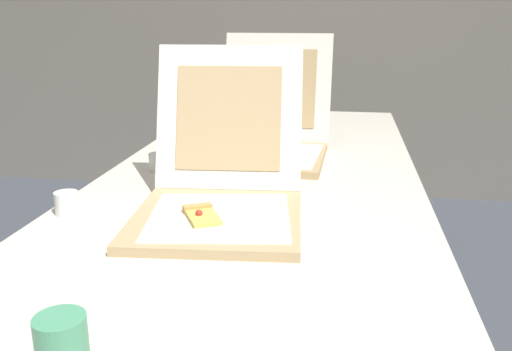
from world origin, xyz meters
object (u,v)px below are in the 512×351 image
Objects in this scene: cup_white_far at (208,136)px; cup_white_near_left at (67,203)px; napkin_pile at (278,320)px; pizza_box_middle at (268,140)px; table at (259,192)px; cup_printed_front at (62,348)px; cup_white_mid at (158,162)px; pizza_box_front at (219,194)px.

cup_white_near_left is at bearing -101.34° from cup_white_far.
pizza_box_middle is at bearing 98.88° from napkin_pile.
cup_white_far is 1.00× the size of cup_white_near_left.
table is 41.66× the size of cup_white_near_left.
table is 41.66× the size of cup_white_far.
cup_printed_front reaches higher than napkin_pile.
cup_white_mid is at bearing 76.58° from cup_white_near_left.
pizza_box_front is at bearing -73.99° from cup_white_far.
pizza_box_front is at bearing -52.15° from cup_white_mid.
cup_white_mid is (-0.32, 0.02, 0.07)m from table.
pizza_box_front reaches higher than table.
pizza_box_front is at bearing 7.09° from cup_white_near_left.
cup_printed_front is (-0.11, -1.21, -0.01)m from pizza_box_middle.
cup_white_near_left is 0.33× the size of napkin_pile.
cup_white_mid is (-0.06, -0.39, 0.00)m from cup_white_far.
pizza_box_middle is at bearing 85.02° from cup_printed_front.
cup_white_mid is at bearing -141.94° from pizza_box_middle.
cup_white_mid is at bearing 175.69° from table.
cup_printed_front is (0.20, -0.98, 0.02)m from cup_white_mid.
napkin_pile is at bearing -59.60° from cup_white_mid.
cup_white_far is 0.33× the size of napkin_pile.
cup_white_near_left is at bearing 117.14° from cup_printed_front.
cup_white_near_left is (-0.37, -0.05, -0.03)m from pizza_box_front.
cup_printed_front is (0.14, -1.37, 0.02)m from cup_white_far.
cup_white_far is 1.00× the size of cup_white_mid.
cup_printed_front is at bearing -78.27° from cup_white_mid.
cup_white_far is 0.39m from cup_white_mid.
napkin_pile is (0.27, 0.18, -0.04)m from cup_printed_front.
pizza_box_front is 0.45m from cup_white_mid.
cup_printed_front is 0.52× the size of napkin_pile.
cup_printed_front is 0.33m from napkin_pile.
cup_white_near_left is (-0.16, -0.79, 0.00)m from cup_white_far.
cup_white_far is 1.26m from napkin_pile.
cup_white_near_left is at bearing -137.82° from table.
cup_white_mid is 0.33× the size of napkin_pile.
cup_white_far is at bearing 122.00° from table.
pizza_box_middle is 1.22m from cup_printed_front.
cup_white_mid is 1.01m from cup_printed_front.
pizza_box_front is at bearing -97.66° from table.
cup_printed_front reaches higher than cup_white_far.
pizza_box_middle is 5.30× the size of cup_printed_front.
cup_white_near_left is 0.64× the size of cup_printed_front.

